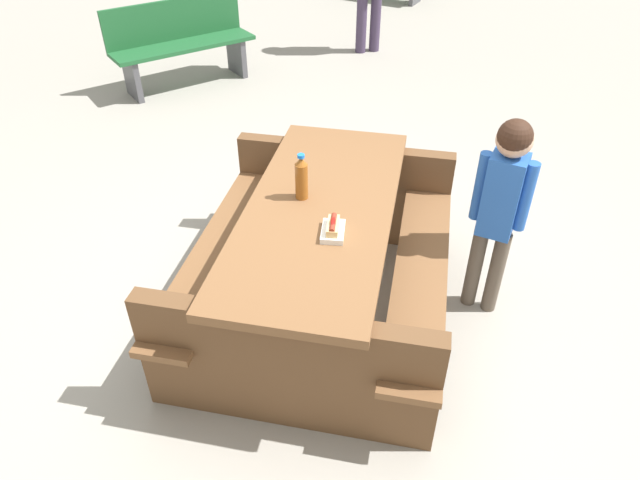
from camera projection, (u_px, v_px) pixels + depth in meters
ground_plane at (320, 309)px, 3.44m from camera, size 30.00×30.00×0.00m
picnic_table at (320, 252)px, 3.17m from camera, size 2.08×1.79×0.75m
soda_bottle at (301, 178)px, 2.98m from camera, size 0.07×0.07×0.26m
hotdog_tray at (333, 229)px, 2.77m from camera, size 0.19×0.13×0.08m
child_in_coat at (502, 196)px, 3.01m from camera, size 0.24×0.27×1.22m
park_bench_near at (181, 42)px, 6.00m from camera, size 1.14×1.48×0.85m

